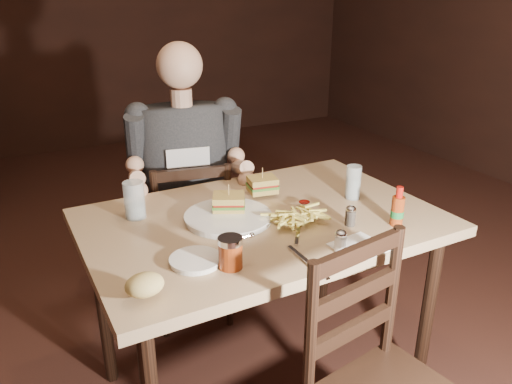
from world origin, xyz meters
name	(u,v)px	position (x,y,z in m)	size (l,w,h in m)	color
room_shell	(214,28)	(0.00, 0.00, 1.40)	(7.00, 7.00, 7.00)	black
main_table	(262,237)	(0.04, -0.32, 0.69)	(1.26, 0.86, 0.77)	tan
chair_far	(189,238)	(-0.04, 0.30, 0.42)	(0.39, 0.42, 0.84)	black
diner	(185,149)	(-0.05, 0.25, 0.88)	(0.52, 0.41, 0.90)	#323338
dinner_plate	(228,218)	(-0.08, -0.29, 0.78)	(0.30, 0.30, 0.02)	white
sandwich_left	(229,198)	(-0.06, -0.24, 0.84)	(0.11, 0.09, 0.10)	tan
sandwich_right	(262,180)	(0.13, -0.14, 0.84)	(0.11, 0.09, 0.10)	tan
fries_pile	(298,214)	(0.12, -0.42, 0.81)	(0.25, 0.17, 0.04)	#E5D868
ketchup_dollop	(304,202)	(0.22, -0.31, 0.79)	(0.04, 0.04, 0.01)	maroon
glass_left	(134,200)	(-0.37, -0.11, 0.84)	(0.07, 0.07, 0.13)	silver
glass_right	(353,182)	(0.43, -0.32, 0.84)	(0.06, 0.06, 0.13)	silver
hot_sauce	(398,206)	(0.42, -0.58, 0.84)	(0.04, 0.04, 0.14)	maroon
salt_shaker	(340,242)	(0.13, -0.65, 0.80)	(0.04, 0.04, 0.07)	white
pepper_shaker	(350,216)	(0.28, -0.51, 0.80)	(0.04, 0.04, 0.07)	#38332D
syrup_dispenser	(230,253)	(-0.21, -0.58, 0.82)	(0.07, 0.07, 0.10)	maroon
napkin	(359,247)	(0.21, -0.66, 0.77)	(0.16, 0.15, 0.00)	white
knife	(307,262)	(0.00, -0.67, 0.78)	(0.01, 0.22, 0.01)	silver
fork	(298,233)	(0.08, -0.50, 0.78)	(0.01, 0.16, 0.00)	silver
side_plate	(196,261)	(-0.29, -0.51, 0.78)	(0.15, 0.15, 0.01)	white
bread_roll	(145,285)	(-0.48, -0.63, 0.81)	(0.10, 0.09, 0.06)	tan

